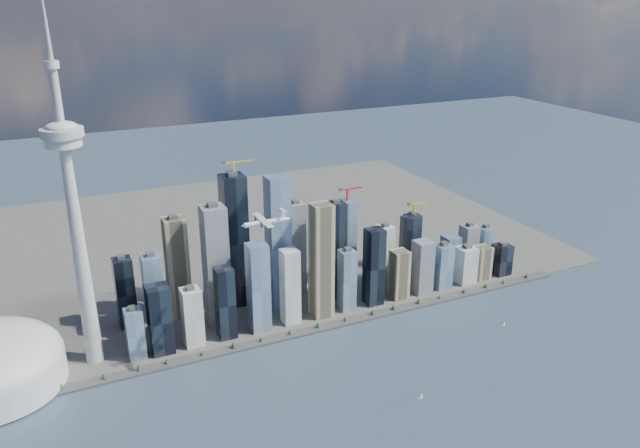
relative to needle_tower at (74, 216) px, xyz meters
name	(u,v)px	position (x,y,z in m)	size (l,w,h in m)	color
ground	(366,427)	(300.00, -310.00, -235.84)	(4000.00, 4000.00, 0.00)	#2E4251
seawall	(292,335)	(300.00, -60.00, -233.84)	(1100.00, 22.00, 4.00)	#383838
land	(215,241)	(300.00, 390.00, -234.34)	(1400.00, 900.00, 3.00)	#4C4C47
shoreline_trees	(292,331)	(300.00, -60.00, -227.06)	(960.53, 7.20, 8.80)	#3F2D1E
skyscraper_cluster	(303,264)	(359.62, 26.82, -153.69)	(736.00, 142.00, 264.29)	black
needle_tower	(74,216)	(0.00, 0.00, 0.00)	(56.00, 56.00, 550.50)	#A3A39E
airplane	(265,222)	(228.58, -149.91, 6.88)	(69.04, 60.89, 16.90)	silver
sailboat_west	(421,396)	(399.07, -289.85, -232.63)	(7.25, 2.82, 10.01)	silver
sailboat_east	(504,324)	(639.32, -180.90, -232.94)	(6.53, 2.45, 9.02)	silver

